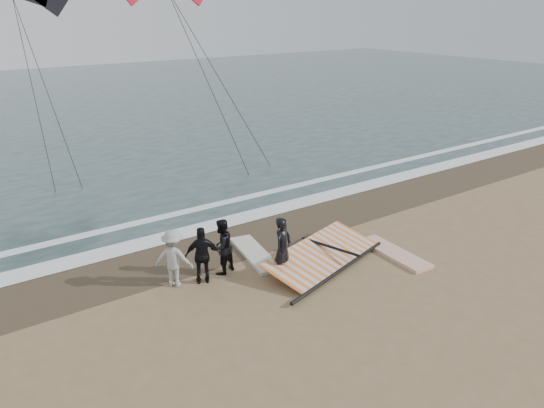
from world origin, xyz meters
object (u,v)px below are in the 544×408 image
Objects in this scene: board_cream at (255,254)px; sail_rig at (317,256)px; man_main at (283,248)px; board_white at (394,253)px.

board_cream is 1.90m from sail_rig.
board_cream is (0.08, 1.51, -0.81)m from man_main.
board_white is (3.53, -0.88, -0.81)m from man_main.
board_cream is at bearing 149.76° from board_white.
man_main reaches higher than board_white.
sail_rig is (1.32, 0.08, -0.67)m from man_main.
board_cream is at bearing 130.95° from sail_rig.
man_main is at bearing 170.41° from board_white.
man_main is 0.68× the size of board_white.
sail_rig is at bearing -37.54° from board_cream.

